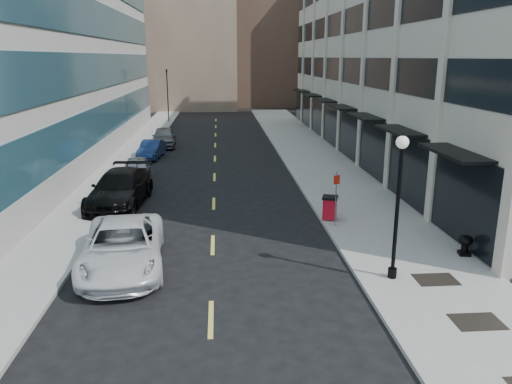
{
  "coord_description": "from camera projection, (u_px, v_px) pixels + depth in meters",
  "views": [
    {
      "loc": [
        0.34,
        -11.26,
        7.46
      ],
      "look_at": [
        1.82,
        8.54,
        2.07
      ],
      "focal_mm": 35.0,
      "sensor_mm": 36.0,
      "label": 1
    }
  ],
  "objects": [
    {
      "name": "ground",
      "position": [
        210.0,
        358.0,
        12.76
      ],
      "size": [
        160.0,
        160.0,
        0.0
      ],
      "primitive_type": "plane",
      "color": "black",
      "rests_on": "ground"
    },
    {
      "name": "sidewalk_right",
      "position": [
        330.0,
        174.0,
        32.53
      ],
      "size": [
        5.0,
        80.0,
        0.15
      ],
      "primitive_type": "cube",
      "color": "gray",
      "rests_on": "ground"
    },
    {
      "name": "sidewalk_left",
      "position": [
        111.0,
        178.0,
        31.52
      ],
      "size": [
        3.0,
        80.0,
        0.15
      ],
      "primitive_type": "cube",
      "color": "gray",
      "rests_on": "ground"
    },
    {
      "name": "building_right",
      "position": [
        437.0,
        36.0,
        37.6
      ],
      "size": [
        15.3,
        46.5,
        18.25
      ],
      "color": "#B8B09B",
      "rests_on": "ground"
    },
    {
      "name": "skyline_tan_near",
      "position": [
        187.0,
        11.0,
        74.24
      ],
      "size": [
        14.0,
        18.0,
        28.0
      ],
      "primitive_type": "cube",
      "color": "#9B7F65",
      "rests_on": "ground"
    },
    {
      "name": "skyline_tan_far",
      "position": [
        132.0,
        35.0,
        83.93
      ],
      "size": [
        12.0,
        14.0,
        22.0
      ],
      "primitive_type": "cube",
      "color": "#9B7F65",
      "rests_on": "ground"
    },
    {
      "name": "skyline_stone",
      "position": [
        335.0,
        39.0,
        74.95
      ],
      "size": [
        10.0,
        14.0,
        20.0
      ],
      "primitive_type": "cube",
      "color": "#B8B09B",
      "rests_on": "ground"
    },
    {
      "name": "grate_mid",
      "position": [
        477.0,
        322.0,
        14.23
      ],
      "size": [
        1.4,
        1.0,
        0.01
      ],
      "primitive_type": "cube",
      "color": "black",
      "rests_on": "sidewalk_right"
    },
    {
      "name": "grate_far",
      "position": [
        436.0,
        279.0,
        16.93
      ],
      "size": [
        1.4,
        1.0,
        0.01
      ],
      "primitive_type": "cube",
      "color": "black",
      "rests_on": "sidewalk_right"
    },
    {
      "name": "road_centerline",
      "position": [
        214.0,
        189.0,
        29.12
      ],
      "size": [
        0.15,
        68.2,
        0.01
      ],
      "color": "#D8CC4C",
      "rests_on": "ground"
    },
    {
      "name": "traffic_signal",
      "position": [
        167.0,
        73.0,
        57.06
      ],
      "size": [
        0.66,
        0.66,
        6.98
      ],
      "color": "black",
      "rests_on": "ground"
    },
    {
      "name": "car_white_van",
      "position": [
        123.0,
        247.0,
        17.98
      ],
      "size": [
        3.4,
        6.35,
        1.7
      ],
      "primitive_type": "imported",
      "rotation": [
        0.0,
        0.0,
        0.1
      ],
      "color": "silver",
      "rests_on": "ground"
    },
    {
      "name": "car_black_pickup",
      "position": [
        120.0,
        189.0,
        25.65
      ],
      "size": [
        2.97,
        6.35,
        1.79
      ],
      "primitive_type": "imported",
      "rotation": [
        0.0,
        0.0,
        -0.07
      ],
      "color": "black",
      "rests_on": "ground"
    },
    {
      "name": "car_silver_sedan",
      "position": [
        137.0,
        169.0,
        31.02
      ],
      "size": [
        2.18,
        4.34,
        1.42
      ],
      "primitive_type": "imported",
      "rotation": [
        0.0,
        0.0,
        0.13
      ],
      "color": "#96999E",
      "rests_on": "ground"
    },
    {
      "name": "car_blue_sedan",
      "position": [
        151.0,
        149.0,
        37.84
      ],
      "size": [
        1.84,
        4.19,
        1.34
      ],
      "primitive_type": "imported",
      "rotation": [
        0.0,
        0.0,
        -0.11
      ],
      "color": "navy",
      "rests_on": "ground"
    },
    {
      "name": "car_grey_sedan",
      "position": [
        164.0,
        137.0,
        42.67
      ],
      "size": [
        2.16,
        4.91,
        1.64
      ],
      "primitive_type": "imported",
      "rotation": [
        0.0,
        0.0,
        0.05
      ],
      "color": "slate",
      "rests_on": "ground"
    },
    {
      "name": "trash_bin",
      "position": [
        330.0,
        207.0,
        23.06
      ],
      "size": [
        0.86,
        0.86,
        1.11
      ],
      "rotation": [
        0.0,
        0.0,
        -0.31
      ],
      "color": "#B20B1D",
      "rests_on": "sidewalk_right"
    },
    {
      "name": "lamppost",
      "position": [
        398.0,
        195.0,
        16.33
      ],
      "size": [
        0.42,
        0.42,
        5.01
      ],
      "color": "black",
      "rests_on": "sidewalk_right"
    },
    {
      "name": "sign_post",
      "position": [
        336.0,
        192.0,
        21.87
      ],
      "size": [
        0.29,
        0.12,
        2.5
      ],
      "rotation": [
        0.0,
        0.0,
        0.32
      ],
      "color": "slate",
      "rests_on": "sidewalk_right"
    },
    {
      "name": "urn_planter",
      "position": [
        465.0,
        243.0,
        18.92
      ],
      "size": [
        0.57,
        0.57,
        0.79
      ],
      "rotation": [
        0.0,
        0.0,
        -0.19
      ],
      "color": "black",
      "rests_on": "sidewalk_right"
    }
  ]
}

